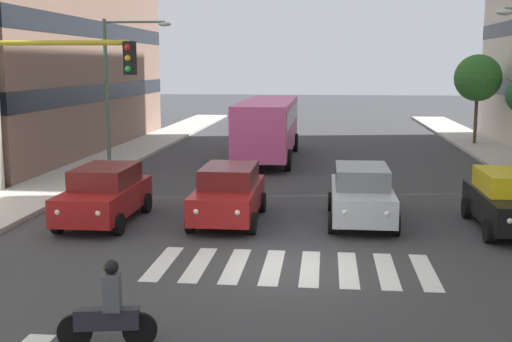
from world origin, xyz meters
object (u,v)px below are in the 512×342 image
(bus_behind_traffic, at_px, (268,123))
(traffic_light_gantry, at_px, (7,111))
(car_2, at_px, (229,193))
(street_lamp_right, at_px, (118,77))
(car_0, at_px, (509,200))
(street_tree_3, at_px, (478,78))
(car_1, at_px, (362,194))
(motorcycle_with_rider, at_px, (109,312))
(car_3, at_px, (105,194))

(bus_behind_traffic, bearing_deg, traffic_light_gantry, 75.97)
(car_2, height_order, street_lamp_right, street_lamp_right)
(street_lamp_right, bearing_deg, car_0, 147.90)
(traffic_light_gantry, relative_size, street_tree_3, 1.05)
(car_0, distance_m, car_2, 8.32)
(street_lamp_right, bearing_deg, car_1, 140.21)
(car_2, bearing_deg, car_0, 178.74)
(street_tree_3, bearing_deg, car_1, 68.93)
(car_1, relative_size, street_tree_3, 0.84)
(car_2, relative_size, motorcycle_with_rider, 2.63)
(car_3, height_order, traffic_light_gantry, traffic_light_gantry)
(bus_behind_traffic, height_order, street_lamp_right, street_lamp_right)
(street_lamp_right, distance_m, street_tree_3, 21.46)
(motorcycle_with_rider, xyz_separation_m, traffic_light_gantry, (3.89, -4.47, 3.07))
(car_0, height_order, bus_behind_traffic, bus_behind_traffic)
(car_1, distance_m, car_3, 7.89)
(car_2, distance_m, street_lamp_right, 11.53)
(car_0, relative_size, car_2, 1.00)
(traffic_light_gantry, bearing_deg, car_1, -149.46)
(car_1, distance_m, street_lamp_right, 13.97)
(car_2, bearing_deg, traffic_light_gantry, 46.18)
(car_3, bearing_deg, car_0, -178.48)
(car_2, relative_size, car_3, 1.00)
(motorcycle_with_rider, distance_m, traffic_light_gantry, 6.67)
(motorcycle_with_rider, relative_size, street_tree_3, 0.32)
(car_2, xyz_separation_m, street_tree_3, (-11.82, -20.44, 3.13))
(motorcycle_with_rider, bearing_deg, car_0, -134.82)
(car_2, distance_m, bus_behind_traffic, 13.57)
(car_0, relative_size, car_3, 1.00)
(street_tree_3, bearing_deg, car_2, 59.97)
(car_1, bearing_deg, street_lamp_right, -39.79)
(car_3, bearing_deg, car_2, -172.40)
(car_1, relative_size, street_lamp_right, 0.67)
(car_3, bearing_deg, street_tree_3, -126.66)
(car_2, xyz_separation_m, car_3, (3.77, 0.50, 0.00))
(street_lamp_right, bearing_deg, car_2, 125.14)
(car_0, bearing_deg, car_2, -1.26)
(motorcycle_with_rider, distance_m, street_tree_3, 32.37)
(motorcycle_with_rider, bearing_deg, street_lamp_right, -72.75)
(car_1, bearing_deg, bus_behind_traffic, -72.85)
(car_3, height_order, motorcycle_with_rider, car_3)
(car_0, xyz_separation_m, car_3, (12.08, 0.32, 0.00))
(car_3, distance_m, motorcycle_with_rider, 9.26)
(car_1, xyz_separation_m, street_tree_3, (-7.74, -20.10, 3.13))
(bus_behind_traffic, xyz_separation_m, traffic_light_gantry, (4.57, 18.30, 1.86))
(car_1, bearing_deg, motorcycle_with_rider, 63.59)
(car_3, xyz_separation_m, motorcycle_with_rider, (-3.09, 8.73, -0.24))
(car_0, bearing_deg, motorcycle_with_rider, 45.18)
(motorcycle_with_rider, relative_size, traffic_light_gantry, 0.31)
(car_0, relative_size, car_1, 1.00)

